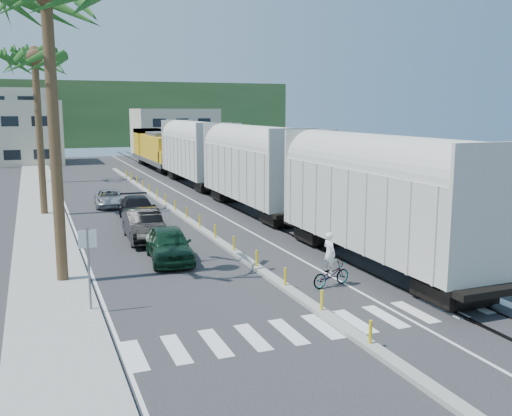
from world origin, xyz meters
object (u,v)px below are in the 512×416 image
at_px(cyclist, 331,269).
at_px(car_second, 144,225).
at_px(street_sign, 88,257).
at_px(car_lead, 169,244).

bearing_deg(cyclist, car_second, 13.53).
xyz_separation_m(street_sign, car_lead, (4.07, 5.79, -1.18)).
bearing_deg(street_sign, cyclist, -2.12).
bearing_deg(cyclist, street_sign, 74.88).
distance_m(car_second, cyclist, 11.99).
distance_m(car_lead, car_second, 4.62).
relative_size(street_sign, car_lead, 0.63).
bearing_deg(car_second, cyclist, -61.57).
xyz_separation_m(car_lead, cyclist, (5.04, -6.12, -0.10)).
bearing_deg(car_lead, street_sign, -120.09).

